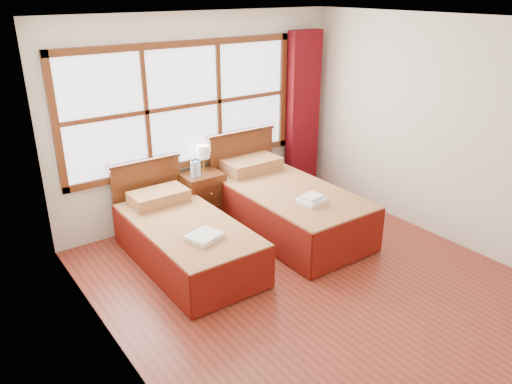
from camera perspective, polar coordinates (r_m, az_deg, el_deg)
floor at (r=5.30m, az=6.61°, el=-10.47°), size 4.50×4.50×0.00m
ceiling at (r=4.46m, az=8.18°, el=18.77°), size 4.50×4.50×0.00m
wall_back at (r=6.48m, az=-6.35°, el=8.35°), size 4.00×0.00×4.00m
wall_left at (r=3.76m, az=-15.88°, el=-3.25°), size 0.00×4.50×4.50m
wall_right at (r=6.21m, az=21.15°, el=6.33°), size 0.00×4.50×4.50m
window at (r=6.28m, az=-8.26°, el=9.68°), size 3.16×0.06×1.56m
curtain at (r=7.29m, az=5.36°, el=8.96°), size 0.50×0.16×2.30m
bed_left at (r=5.59m, az=-8.14°, el=-5.27°), size 0.98×2.00×0.94m
bed_right at (r=6.26m, az=3.22°, el=-1.49°), size 1.11×2.14×1.08m
nightstand at (r=6.49m, az=-6.20°, el=-0.61°), size 0.50×0.49×0.67m
towels_left at (r=5.09m, az=-5.93°, el=-5.08°), size 0.39×0.36×0.05m
towels_right at (r=5.74m, az=6.38°, el=-0.82°), size 0.33×0.30×0.09m
lamp at (r=6.41m, az=-6.09°, el=4.51°), size 0.17×0.17×0.33m
bottle_near at (r=6.20m, az=-7.20°, el=2.58°), size 0.06×0.06×0.23m
bottle_far at (r=6.22m, az=-6.61°, el=2.69°), size 0.06×0.06×0.23m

